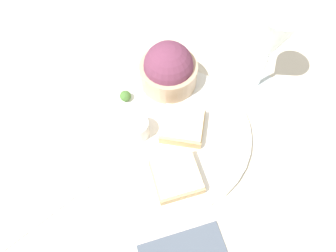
{
  "coord_description": "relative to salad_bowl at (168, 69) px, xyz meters",
  "views": [
    {
      "loc": [
        -0.14,
        -0.26,
        0.54
      ],
      "look_at": [
        0.0,
        0.0,
        0.03
      ],
      "focal_mm": 35.0,
      "sensor_mm": 36.0,
      "label": 1
    }
  ],
  "objects": [
    {
      "name": "fork",
      "position": [
        -0.3,
        -0.14,
        -0.05
      ],
      "size": [
        0.16,
        0.04,
        0.01
      ],
      "color": "silver",
      "rests_on": "ground_plane"
    },
    {
      "name": "ground_plane",
      "position": [
        -0.06,
        -0.1,
        -0.05
      ],
      "size": [
        4.0,
        4.0,
        0.0
      ],
      "primitive_type": "plane",
      "color": "beige"
    },
    {
      "name": "garnish",
      "position": [
        -0.09,
        0.0,
        -0.03
      ],
      "size": [
        0.02,
        0.02,
        0.02
      ],
      "color": "#477533",
      "rests_on": "dinner_plate"
    },
    {
      "name": "salad_bowl",
      "position": [
        0.0,
        0.0,
        0.0
      ],
      "size": [
        0.11,
        0.11,
        0.1
      ],
      "color": "tan",
      "rests_on": "dinner_plate"
    },
    {
      "name": "wine_glass",
      "position": [
        0.16,
        -0.08,
        0.07
      ],
      "size": [
        0.07,
        0.07,
        0.18
      ],
      "color": "silver",
      "rests_on": "ground_plane"
    },
    {
      "name": "cheese_toast_near",
      "position": [
        -0.09,
        -0.19,
        -0.02
      ],
      "size": [
        0.09,
        0.09,
        0.03
      ],
      "color": "tan",
      "rests_on": "dinner_plate"
    },
    {
      "name": "sauce_ramekin",
      "position": [
        -0.11,
        -0.08,
        -0.02
      ],
      "size": [
        0.04,
        0.04,
        0.04
      ],
      "color": "white",
      "rests_on": "dinner_plate"
    },
    {
      "name": "dinner_plate",
      "position": [
        -0.06,
        -0.1,
        -0.04
      ],
      "size": [
        0.31,
        0.31,
        0.01
      ],
      "color": "white",
      "rests_on": "ground_plane"
    },
    {
      "name": "cheese_toast_far",
      "position": [
        -0.03,
        -0.11,
        -0.02
      ],
      "size": [
        0.11,
        0.1,
        0.03
      ],
      "color": "tan",
      "rests_on": "dinner_plate"
    }
  ]
}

